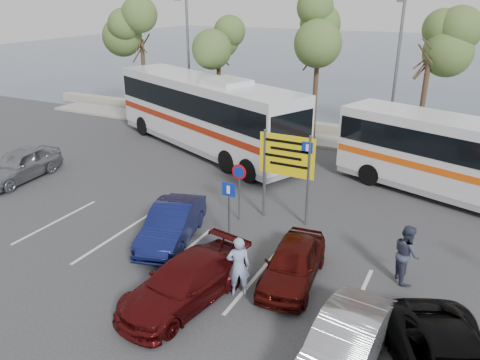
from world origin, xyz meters
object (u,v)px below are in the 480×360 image
at_px(pedestrian_near, 238,266).
at_px(pedestrian_far, 406,254).
at_px(street_lamp_left, 188,57).
at_px(street_lamp_right, 396,71).
at_px(coach_bus_left, 204,115).
at_px(coach_bus_right, 477,166).
at_px(car_blue, 172,224).
at_px(car_red, 293,263).
at_px(car_silver_a, 19,165).
at_px(direction_sign, 287,163).
at_px(car_maroon, 185,282).
at_px(car_silver_b, 345,345).

distance_m(pedestrian_near, pedestrian_far, 5.22).
relative_size(street_lamp_left, pedestrian_far, 4.24).
relative_size(street_lamp_right, pedestrian_far, 4.24).
height_order(coach_bus_left, coach_bus_right, coach_bus_left).
bearing_deg(coach_bus_right, car_blue, -138.43).
bearing_deg(street_lamp_right, car_red, -90.81).
height_order(coach_bus_left, car_silver_a, coach_bus_left).
distance_m(car_silver_a, car_red, 14.95).
bearing_deg(direction_sign, car_maroon, -95.54).
xyz_separation_m(coach_bus_left, pedestrian_far, (12.39, -8.64, -1.05)).
bearing_deg(car_silver_a, pedestrian_near, -19.74).
height_order(coach_bus_left, car_silver_b, coach_bus_left).
bearing_deg(car_silver_b, pedestrian_near, 161.96).
xyz_separation_m(street_lamp_left, coach_bus_right, (17.50, -5.29, -2.87)).
bearing_deg(car_silver_b, pedestrian_far, 85.94).
relative_size(coach_bus_right, pedestrian_far, 6.44).
bearing_deg(car_silver_a, direction_sign, 2.11).
bearing_deg(direction_sign, coach_bus_right, 37.76).
height_order(coach_bus_right, car_silver_b, coach_bus_right).
relative_size(car_silver_a, car_red, 1.16).
relative_size(car_silver_a, pedestrian_far, 2.33).
xyz_separation_m(coach_bus_left, car_silver_b, (11.70, -13.14, -1.33)).
bearing_deg(street_lamp_left, direction_sign, -43.17).
bearing_deg(street_lamp_right, street_lamp_left, 180.00).
distance_m(street_lamp_left, car_silver_a, 12.78).
bearing_deg(car_maroon, car_silver_a, 170.23).
relative_size(car_red, car_silver_b, 0.94).
relative_size(street_lamp_right, coach_bus_right, 0.66).
bearing_deg(direction_sign, street_lamp_right, 79.06).
height_order(street_lamp_right, pedestrian_near, street_lamp_right).
bearing_deg(coach_bus_left, coach_bus_right, -5.75).
relative_size(street_lamp_left, car_blue, 1.93).
height_order(street_lamp_right, car_blue, street_lamp_right).
xyz_separation_m(street_lamp_left, car_silver_a, (-2.00, -12.02, -3.85)).
distance_m(car_maroon, car_red, 3.40).
bearing_deg(direction_sign, coach_bus_left, 139.36).
height_order(car_blue, car_red, car_blue).
bearing_deg(pedestrian_near, street_lamp_right, -127.33).
height_order(car_silver_a, car_silver_b, car_silver_a).
distance_m(car_blue, pedestrian_near, 4.04).
distance_m(coach_bus_right, car_blue, 12.74).
bearing_deg(car_silver_a, street_lamp_right, 33.38).
relative_size(car_silver_a, car_silver_b, 1.09).
bearing_deg(street_lamp_left, coach_bus_right, -16.82).
xyz_separation_m(direction_sign, coach_bus_left, (-7.50, 6.44, -0.44)).
xyz_separation_m(coach_bus_left, car_blue, (4.50, -9.84, -1.31)).
bearing_deg(pedestrian_far, coach_bus_left, 25.88).
bearing_deg(pedestrian_near, pedestrian_far, -177.17).
relative_size(street_lamp_right, direction_sign, 2.23).
bearing_deg(car_silver_b, car_maroon, 179.13).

